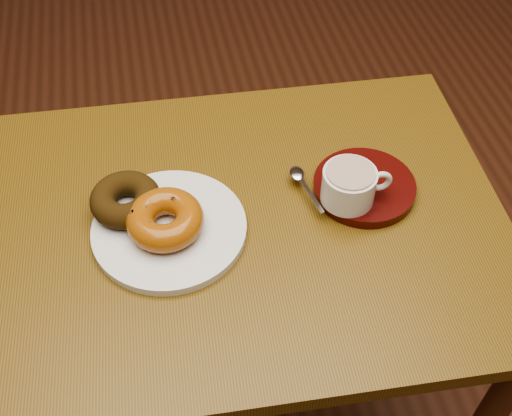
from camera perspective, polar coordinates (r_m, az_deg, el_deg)
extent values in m
cube|color=brown|center=(1.00, -1.12, -1.50)|extent=(0.84, 0.65, 0.03)
cylinder|color=#412412|center=(1.49, -16.49, -4.68)|extent=(0.04, 0.04, 0.73)
cylinder|color=#412412|center=(1.53, 11.43, -1.44)|extent=(0.04, 0.04, 0.73)
cylinder|color=silver|center=(0.98, -7.70, -1.85)|extent=(0.25, 0.25, 0.01)
torus|color=#35220A|center=(0.99, -11.52, 0.75)|extent=(0.14, 0.14, 0.04)
torus|color=#9A5210|center=(0.95, -8.09, -1.01)|extent=(0.13, 0.13, 0.04)
cube|color=#4F2E1A|center=(0.94, -6.00, 0.04)|extent=(0.01, 0.01, 0.00)
cube|color=#4F2E1A|center=(0.95, -6.28, 0.64)|extent=(0.01, 0.01, 0.00)
cube|color=#4F2E1A|center=(0.96, -6.84, 1.09)|extent=(0.01, 0.01, 0.00)
cube|color=#4F2E1A|center=(0.96, -7.60, 1.33)|extent=(0.01, 0.01, 0.00)
cube|color=#4F2E1A|center=(0.96, -8.44, 1.32)|extent=(0.01, 0.01, 0.00)
cube|color=#4F2E1A|center=(0.96, -9.25, 1.07)|extent=(0.01, 0.01, 0.00)
cube|color=#4F2E1A|center=(0.96, -9.91, 0.62)|extent=(0.01, 0.01, 0.00)
cube|color=#4F2E1A|center=(0.95, -10.32, 0.03)|extent=(0.01, 0.01, 0.00)
cube|color=#4F2E1A|center=(0.94, -10.42, -0.63)|extent=(0.01, 0.01, 0.00)
cube|color=#4F2E1A|center=(0.93, -10.18, -1.25)|extent=(0.01, 0.01, 0.00)
cube|color=#4F2E1A|center=(0.92, -9.63, -1.73)|extent=(0.01, 0.01, 0.00)
cube|color=#4F2E1A|center=(0.92, -8.85, -1.99)|extent=(0.01, 0.01, 0.00)
cube|color=#4F2E1A|center=(0.92, -7.97, -1.99)|extent=(0.01, 0.01, 0.00)
cube|color=#4F2E1A|center=(0.92, -7.12, -1.73)|extent=(0.01, 0.01, 0.00)
cube|color=#4F2E1A|center=(0.92, -6.45, -1.24)|extent=(0.01, 0.01, 0.00)
cube|color=#4F2E1A|center=(0.93, -6.06, -0.62)|extent=(0.01, 0.01, 0.00)
cylinder|color=#370907|center=(1.04, 9.59, 1.88)|extent=(0.16, 0.16, 0.02)
cylinder|color=silver|center=(0.99, 8.23, 1.96)|extent=(0.08, 0.08, 0.06)
cylinder|color=brown|center=(0.96, 8.42, 3.14)|extent=(0.07, 0.07, 0.00)
torus|color=silver|center=(1.00, 10.96, 2.36)|extent=(0.04, 0.01, 0.04)
ellipsoid|color=silver|center=(1.03, 3.66, 3.10)|extent=(0.02, 0.03, 0.01)
cube|color=silver|center=(1.00, 4.83, 1.29)|extent=(0.02, 0.09, 0.00)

